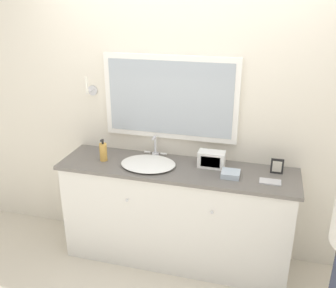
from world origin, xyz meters
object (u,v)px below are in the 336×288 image
sink_basin (148,163)px  appliance_box (211,159)px  picture_frame (277,166)px  soap_bottle (103,152)px

sink_basin → appliance_box: bearing=12.1°
sink_basin → picture_frame: size_ratio=3.67×
sink_basin → picture_frame: bearing=6.7°
sink_basin → picture_frame: 1.03m
appliance_box → picture_frame: appliance_box is taller
appliance_box → sink_basin: bearing=-167.9°
sink_basin → appliance_box: sink_basin is taller
sink_basin → soap_bottle: 0.40m
sink_basin → picture_frame: (1.03, 0.12, 0.04)m
soap_bottle → picture_frame: 1.43m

